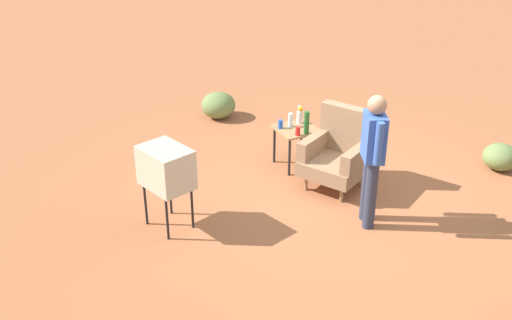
# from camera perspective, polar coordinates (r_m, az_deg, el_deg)

# --- Properties ---
(ground_plane) EXTENTS (60.00, 60.00, 0.00)m
(ground_plane) POSITION_cam_1_polar(r_m,az_deg,el_deg) (8.03, 7.76, -3.58)
(ground_plane) COLOR #A05B38
(armchair) EXTENTS (1.04, 1.05, 1.06)m
(armchair) POSITION_cam_1_polar(r_m,az_deg,el_deg) (8.13, 7.75, 0.79)
(armchair) COLOR #937047
(armchair) RESTS_ON ground
(side_table) EXTENTS (0.56, 0.56, 0.58)m
(side_table) POSITION_cam_1_polar(r_m,az_deg,el_deg) (8.59, 3.76, 2.49)
(side_table) COLOR black
(side_table) RESTS_ON ground
(tv_on_stand) EXTENTS (0.70, 0.59, 1.03)m
(tv_on_stand) POSITION_cam_1_polar(r_m,az_deg,el_deg) (7.09, -8.39, -0.75)
(tv_on_stand) COLOR black
(tv_on_stand) RESTS_ON ground
(person_standing) EXTENTS (0.53, 0.35, 1.64)m
(person_standing) POSITION_cam_1_polar(r_m,az_deg,el_deg) (7.14, 10.83, 0.65)
(person_standing) COLOR #2D3347
(person_standing) RESTS_ON ground
(soda_can_red) EXTENTS (0.07, 0.07, 0.12)m
(soda_can_red) POSITION_cam_1_polar(r_m,az_deg,el_deg) (8.31, 3.92, 2.70)
(soda_can_red) COLOR red
(soda_can_red) RESTS_ON side_table
(bottle_wine_green) EXTENTS (0.07, 0.07, 0.32)m
(bottle_wine_green) POSITION_cam_1_polar(r_m,az_deg,el_deg) (8.33, 4.75, 3.48)
(bottle_wine_green) COLOR #1E5623
(bottle_wine_green) RESTS_ON side_table
(soda_can_blue) EXTENTS (0.07, 0.07, 0.12)m
(soda_can_blue) POSITION_cam_1_polar(r_m,az_deg,el_deg) (8.51, 2.31, 3.36)
(soda_can_blue) COLOR blue
(soda_can_blue) RESTS_ON side_table
(bottle_short_clear) EXTENTS (0.06, 0.06, 0.20)m
(bottle_short_clear) POSITION_cam_1_polar(r_m,az_deg,el_deg) (8.56, 3.23, 3.75)
(bottle_short_clear) COLOR silver
(bottle_short_clear) RESTS_ON side_table
(flower_vase) EXTENTS (0.14, 0.09, 0.27)m
(flower_vase) POSITION_cam_1_polar(r_m,az_deg,el_deg) (8.67, 4.11, 4.37)
(flower_vase) COLOR silver
(flower_vase) RESTS_ON side_table
(shrub_near) EXTENTS (0.57, 0.57, 0.44)m
(shrub_near) POSITION_cam_1_polar(r_m,az_deg,el_deg) (10.34, -3.53, 5.13)
(shrub_near) COLOR olive
(shrub_near) RESTS_ON ground
(shrub_mid) EXTENTS (0.49, 0.49, 0.38)m
(shrub_mid) POSITION_cam_1_polar(r_m,az_deg,el_deg) (9.27, 21.87, 0.27)
(shrub_mid) COLOR olive
(shrub_mid) RESTS_ON ground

